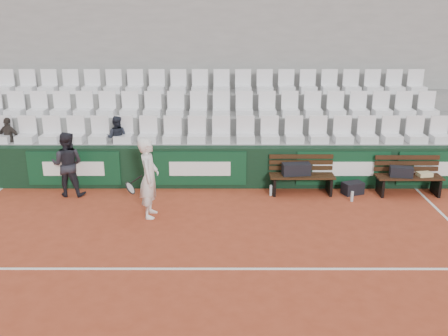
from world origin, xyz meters
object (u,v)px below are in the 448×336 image
at_px(water_bottle_near, 271,190).
at_px(water_bottle_far, 352,197).
at_px(bench_left, 302,184).
at_px(sports_bag_right, 401,172).
at_px(bench_right, 408,185).
at_px(sports_bag_left, 296,169).
at_px(sports_bag_ground, 353,188).
at_px(ball_kid, 67,164).
at_px(spectator_c, 116,120).
at_px(tennis_player, 149,178).
at_px(spectator_b, 7,121).

xyz_separation_m(water_bottle_near, water_bottle_far, (1.79, -0.37, -0.01)).
xyz_separation_m(bench_left, sports_bag_right, (2.26, -0.10, 0.34)).
relative_size(bench_right, water_bottle_far, 6.37).
bearing_deg(bench_right, water_bottle_near, -178.73).
distance_m(bench_right, water_bottle_near, 3.20).
relative_size(sports_bag_left, sports_bag_ground, 1.37).
bearing_deg(water_bottle_far, ball_kid, 176.48).
relative_size(bench_right, spectator_c, 1.37).
bearing_deg(bench_right, ball_kid, -179.66).
bearing_deg(bench_right, sports_bag_ground, 178.71).
distance_m(tennis_player, spectator_c, 2.62).
relative_size(water_bottle_near, water_bottle_far, 1.06).
distance_m(bench_right, sports_bag_right, 0.40).
xyz_separation_m(sports_bag_left, spectator_c, (-4.33, 0.93, 0.96)).
distance_m(sports_bag_left, water_bottle_near, 0.77).
xyz_separation_m(bench_left, water_bottle_far, (1.07, -0.51, -0.11)).
bearing_deg(sports_bag_left, bench_left, -10.83).
distance_m(bench_left, tennis_player, 3.66).
bearing_deg(bench_right, sports_bag_left, 177.96).
bearing_deg(bench_right, water_bottle_far, -162.42).
bearing_deg(sports_bag_left, water_bottle_far, -24.15).
bearing_deg(spectator_b, sports_bag_left, -173.12).
xyz_separation_m(sports_bag_ground, ball_kid, (-6.60, -0.08, 0.61)).
relative_size(bench_left, spectator_b, 1.42).
xyz_separation_m(bench_right, tennis_player, (-5.83, -1.25, 0.61)).
bearing_deg(sports_bag_ground, sports_bag_left, 177.23).
distance_m(bench_left, bench_right, 2.47).
xyz_separation_m(sports_bag_left, spectator_b, (-6.99, 0.93, 0.94)).
xyz_separation_m(sports_bag_right, water_bottle_near, (-2.99, -0.04, -0.44)).
bearing_deg(sports_bag_left, spectator_b, 172.43).
bearing_deg(tennis_player, sports_bag_ground, 15.69).
bearing_deg(spectator_b, ball_kid, 162.65).
bearing_deg(ball_kid, water_bottle_far, 178.84).
height_order(water_bottle_near, ball_kid, ball_kid).
relative_size(tennis_player, spectator_c, 1.53).
xyz_separation_m(sports_bag_ground, spectator_c, (-5.66, 0.99, 1.40)).
xyz_separation_m(bench_right, spectator_b, (-9.60, 1.02, 1.30)).
bearing_deg(ball_kid, bench_right, -177.30).
relative_size(water_bottle_near, ball_kid, 0.17).
relative_size(water_bottle_far, spectator_b, 0.22).
xyz_separation_m(sports_bag_ground, water_bottle_far, (-0.13, -0.47, -0.03)).
bearing_deg(spectator_b, bench_left, -173.18).
xyz_separation_m(water_bottle_near, spectator_b, (-6.40, 1.09, 1.40)).
bearing_deg(sports_bag_right, water_bottle_near, -179.22).
bearing_deg(bench_right, tennis_player, -167.90).
xyz_separation_m(bench_left, ball_kid, (-5.40, -0.11, 0.53)).
height_order(bench_right, tennis_player, tennis_player).
distance_m(bench_left, water_bottle_far, 1.19).
relative_size(sports_bag_right, spectator_c, 0.46).
xyz_separation_m(water_bottle_far, ball_kid, (-6.47, 0.40, 0.64)).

